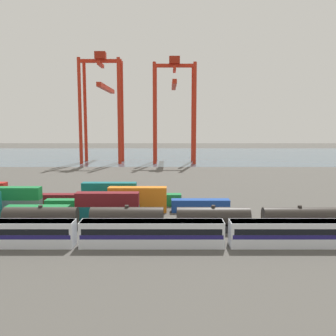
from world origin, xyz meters
name	(u,v)px	position (x,y,z in m)	size (l,w,h in m)	color
ground_plane	(125,180)	(0.00, 40.00, 0.00)	(420.00, 420.00, 0.00)	#4C4944
harbour_water	(143,155)	(0.00, 130.56, 0.00)	(400.00, 110.00, 0.01)	#475B6B
passenger_train	(151,232)	(11.25, -23.33, 2.14)	(66.39, 3.14, 3.90)	silver
freight_tank_row	(169,219)	(14.01, -15.61, 2.17)	(56.71, 3.07, 4.53)	#232326
shipping_container_4	(37,212)	(-11.48, -7.58, 1.30)	(12.10, 2.44, 2.60)	#197538
shipping_container_5	(107,212)	(2.00, -7.58, 1.30)	(12.10, 2.44, 2.60)	#146066
shipping_container_6	(106,199)	(2.00, -7.58, 3.90)	(12.10, 2.44, 2.60)	maroon
shipping_container_8	(11,206)	(-18.95, -1.74, 1.30)	(12.10, 2.44, 2.60)	slate
shipping_container_9	(10,193)	(-18.95, -1.74, 3.90)	(12.10, 2.44, 2.60)	#197538
shipping_container_10	(74,206)	(-5.83, -1.74, 1.30)	(12.10, 2.44, 2.60)	#197538
shipping_container_11	(137,206)	(7.29, -1.74, 1.30)	(12.10, 2.44, 2.60)	orange
shipping_container_12	(136,193)	(7.29, -1.74, 3.90)	(12.10, 2.44, 2.60)	orange
shipping_container_13	(199,205)	(20.42, -1.74, 1.30)	(12.10, 2.44, 2.60)	#1C4299
shipping_container_16	(50,200)	(-12.59, 4.11, 1.30)	(12.10, 2.44, 2.60)	maroon
shipping_container_17	(109,200)	(0.51, 4.11, 1.30)	(12.10, 2.44, 2.60)	slate
shipping_container_18	(108,188)	(0.51, 4.11, 3.90)	(12.10, 2.44, 2.60)	#146066
shipping_container_19	(167,200)	(13.60, 4.11, 1.30)	(6.04, 2.44, 2.60)	#197538
gantry_crane_west	(102,97)	(-16.72, 96.58, 30.11)	(18.95, 41.67, 49.89)	red
gantry_crane_central	(173,98)	(16.57, 95.68, 29.46)	(19.37, 36.05, 47.87)	red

